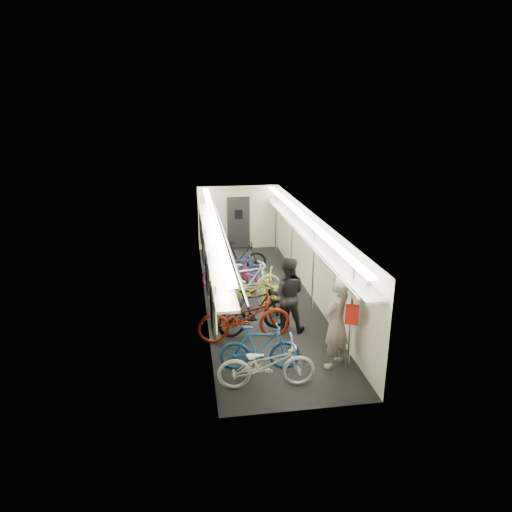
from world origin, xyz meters
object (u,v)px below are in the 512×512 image
object	(u,v)px
bicycle_0	(267,364)
passenger_near	(336,322)
passenger_mid	(287,295)
bicycle_1	(260,348)
backpack	(352,315)

from	to	relation	value
bicycle_0	passenger_near	bearing A→B (deg)	-67.65
bicycle_0	passenger_mid	xyz separation A→B (m)	(0.88, 2.27, 0.43)
passenger_mid	bicycle_0	bearing A→B (deg)	81.87
bicycle_0	passenger_mid	size ratio (longest dim) A/B	1.02
passenger_near	bicycle_0	bearing A→B (deg)	-20.02
bicycle_1	backpack	world-z (taller)	backpack
bicycle_1	passenger_near	world-z (taller)	passenger_near
bicycle_1	passenger_mid	xyz separation A→B (m)	(0.91, 1.66, 0.42)
passenger_near	backpack	size ratio (longest dim) A/B	5.18
bicycle_1	passenger_mid	world-z (taller)	passenger_mid
backpack	bicycle_0	bearing A→B (deg)	-149.69
bicycle_0	backpack	world-z (taller)	backpack
passenger_near	backpack	world-z (taller)	passenger_near
bicycle_1	backpack	bearing A→B (deg)	-95.10
bicycle_0	bicycle_1	size ratio (longest dim) A/B	1.13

